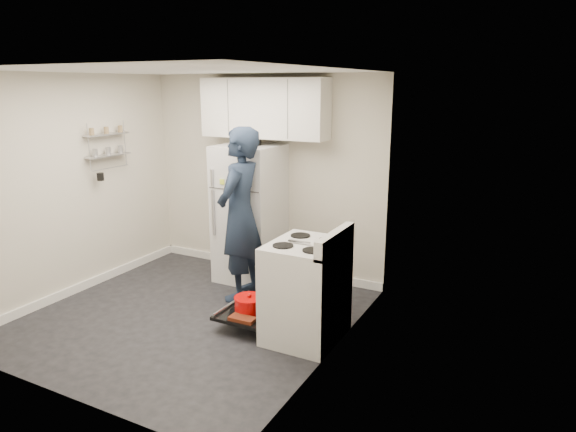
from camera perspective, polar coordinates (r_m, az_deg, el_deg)
The scene contains 7 objects.
room at distance 5.25m, azimuth -11.45°, elevation 1.31°, with size 3.21×3.21×2.51m.
electric_range at distance 4.91m, azimuth 1.89°, elevation -8.39°, with size 0.66×0.76×1.10m.
open_oven_door at distance 5.26m, azimuth -4.12°, elevation -10.11°, with size 0.55×0.70×0.23m.
refrigerator at distance 6.30m, azimuth -4.25°, elevation 0.33°, with size 0.72×0.74×1.74m.
upper_cabinets at distance 6.21m, azimuth -2.67°, elevation 11.89°, with size 1.60×0.33×0.70m, color silver.
wall_shelf_rack at distance 6.51m, azimuth -19.47°, elevation 7.46°, with size 0.14×0.60×0.61m.
person at distance 5.70m, azimuth -5.35°, elevation 0.12°, with size 0.71×0.46×1.94m, color #182337.
Camera 1 is at (3.21, -3.94, 2.37)m, focal length 32.00 mm.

